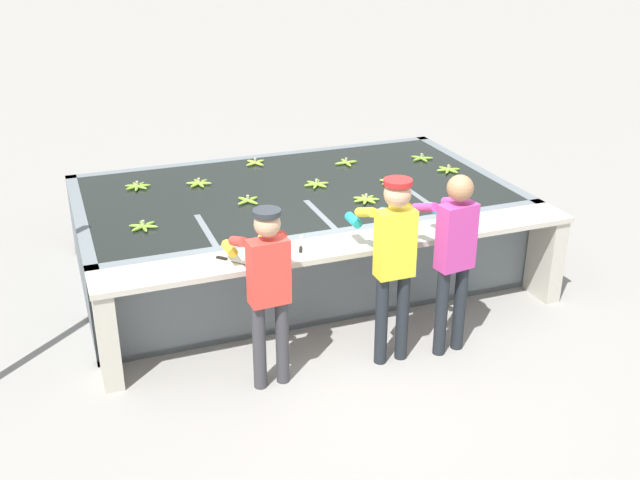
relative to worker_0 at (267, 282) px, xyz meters
name	(u,v)px	position (x,y,z in m)	size (l,w,h in m)	color
ground_plane	(357,344)	(0.92, 0.28, -0.94)	(80.00, 80.00, 0.00)	gray
wash_tank	(295,229)	(0.92, 2.02, -0.48)	(4.51, 2.61, 0.93)	slate
work_ledge	(349,270)	(0.92, 0.50, -0.28)	(4.51, 0.45, 0.93)	#B7B2A3
worker_0	(267,282)	(0.00, 0.00, 0.00)	(0.43, 0.72, 1.56)	#38383D
worker_1	(393,253)	(1.09, -0.02, 0.08)	(0.40, 0.72, 1.68)	#1E2328
worker_2	(453,248)	(1.63, -0.06, 0.06)	(0.47, 0.73, 1.66)	#1E2328
banana_bunch_floating_0	(346,163)	(1.76, 2.62, 0.00)	(0.28, 0.28, 0.08)	#8CB738
banana_bunch_floating_1	(448,170)	(2.75, 1.96, 0.00)	(0.28, 0.27, 0.08)	#7FAD33
banana_bunch_floating_2	(255,163)	(0.77, 2.99, 0.00)	(0.27, 0.27, 0.08)	#9EC642
banana_bunch_floating_3	(143,226)	(-0.75, 1.50, 0.00)	(0.27, 0.28, 0.08)	#75A333
banana_bunch_floating_4	(366,199)	(1.48, 1.42, 0.00)	(0.28, 0.28, 0.08)	#7FAD33
banana_bunch_floating_5	(248,201)	(0.35, 1.81, 0.00)	(0.26, 0.26, 0.08)	#7FAD33
banana_bunch_floating_6	(392,181)	(1.97, 1.82, 0.00)	(0.28, 0.28, 0.08)	#93BC3D
banana_bunch_floating_7	(422,158)	(2.67, 2.46, 0.00)	(0.28, 0.26, 0.08)	#75A333
banana_bunch_floating_8	(199,183)	(0.00, 2.51, 0.00)	(0.27, 0.28, 0.08)	#7FAD33
banana_bunch_floating_9	(316,184)	(1.17, 2.03, 0.00)	(0.28, 0.26, 0.08)	#7FAD33
banana_bunch_floating_10	(137,186)	(-0.64, 2.64, 0.00)	(0.28, 0.28, 0.08)	#75A333
knife_0	(301,246)	(0.48, 0.56, 0.00)	(0.15, 0.34, 0.02)	silver
knife_1	(229,260)	(-0.18, 0.52, 0.00)	(0.26, 0.27, 0.02)	silver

